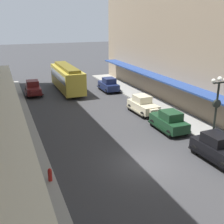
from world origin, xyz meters
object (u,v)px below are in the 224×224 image
object	(u,v)px
parked_car_1	(143,104)
pedestrian_1	(23,133)
streetcar	(67,77)
parked_car_3	(218,147)
pedestrian_3	(25,131)
parked_car_2	(33,88)
parked_car_5	(109,84)
lamp_post_with_clock	(216,107)
parked_car_0	(169,121)
fire_hydrant	(50,175)
pedestrian_0	(12,109)

from	to	relation	value
parked_car_1	pedestrian_1	bearing A→B (deg)	-163.97
pedestrian_1	streetcar	bearing A→B (deg)	65.46
parked_car_3	pedestrian_3	bearing A→B (deg)	146.93
parked_car_2	parked_car_5	world-z (taller)	same
parked_car_1	parked_car_2	world-z (taller)	same
parked_car_2	pedestrian_1	distance (m)	15.33
lamp_post_with_clock	parked_car_1	bearing A→B (deg)	100.50
parked_car_0	parked_car_2	size ratio (longest dim) A/B	0.99
parked_car_0	parked_car_5	bearing A→B (deg)	89.10
parked_car_0	parked_car_2	bearing A→B (deg)	119.26
pedestrian_1	pedestrian_3	xyz separation A→B (m)	(0.15, 0.37, 0.00)
parked_car_5	lamp_post_with_clock	bearing A→B (deg)	-85.30
parked_car_3	fire_hydrant	xyz separation A→B (m)	(-11.17, 1.40, -0.38)
parked_car_3	parked_car_5	size ratio (longest dim) A/B	1.01
parked_car_2	fire_hydrant	world-z (taller)	parked_car_2
parked_car_2	fire_hydrant	xyz separation A→B (m)	(-1.60, -21.13, -0.38)
parked_car_0	pedestrian_0	size ratio (longest dim) A/B	2.56
lamp_post_with_clock	pedestrian_1	world-z (taller)	lamp_post_with_clock
pedestrian_1	lamp_post_with_clock	bearing A→B (deg)	-20.49
pedestrian_1	pedestrian_3	distance (m)	0.40
parked_car_1	pedestrian_0	bearing A→B (deg)	165.36
parked_car_0	parked_car_3	xyz separation A→B (m)	(0.17, -5.76, 0.00)
fire_hydrant	pedestrian_0	xyz separation A→B (m)	(-1.38, 12.75, 0.45)
parked_car_0	fire_hydrant	bearing A→B (deg)	-158.37
parked_car_3	pedestrian_0	distance (m)	18.91
pedestrian_0	pedestrian_3	size ratio (longest dim) A/B	1.00
parked_car_1	parked_car_5	xyz separation A→B (m)	(0.07, 9.91, 0.00)
parked_car_2	pedestrian_1	bearing A→B (deg)	-99.45
parked_car_5	pedestrian_0	size ratio (longest dim) A/B	2.56
fire_hydrant	pedestrian_0	size ratio (longest dim) A/B	0.49
parked_car_3	pedestrian_0	world-z (taller)	parked_car_3
parked_car_3	pedestrian_0	size ratio (longest dim) A/B	2.58
parked_car_0	parked_car_2	distance (m)	19.22
parked_car_0	fire_hydrant	distance (m)	11.83
parked_car_1	pedestrian_3	bearing A→B (deg)	-165.42
parked_car_0	parked_car_1	size ratio (longest dim) A/B	0.99
parked_car_3	pedestrian_1	bearing A→B (deg)	148.52
pedestrian_1	pedestrian_3	size ratio (longest dim) A/B	1.00
parked_car_0	pedestrian_0	distance (m)	14.95
fire_hydrant	pedestrian_0	distance (m)	12.83
parked_car_2	streetcar	world-z (taller)	streetcar
parked_car_2	parked_car_3	world-z (taller)	same
parked_car_2	parked_car_3	distance (m)	24.48
parked_car_5	parked_car_0	bearing A→B (deg)	-90.90
pedestrian_0	parked_car_2	bearing A→B (deg)	70.47
parked_car_0	parked_car_5	world-z (taller)	same
parked_car_3	lamp_post_with_clock	world-z (taller)	lamp_post_with_clock
parked_car_2	pedestrian_0	bearing A→B (deg)	-109.53
lamp_post_with_clock	pedestrian_3	distance (m)	14.72
parked_car_5	fire_hydrant	xyz separation A→B (m)	(-11.23, -19.39, -0.38)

